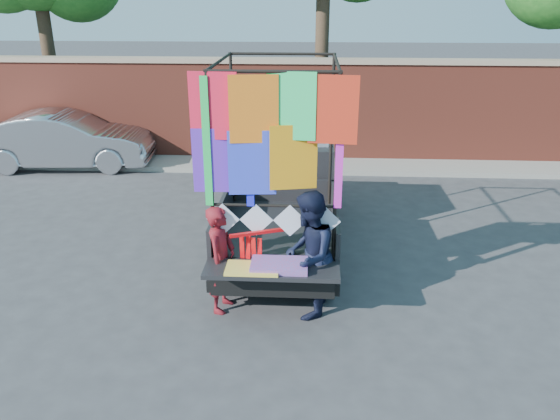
# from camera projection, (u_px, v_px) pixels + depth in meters

# --- Properties ---
(ground) EXTENTS (90.00, 90.00, 0.00)m
(ground) POSITION_uv_depth(u_px,v_px,m) (256.00, 294.00, 7.99)
(ground) COLOR #38383A
(ground) RESTS_ON ground
(brick_wall) EXTENTS (30.00, 0.45, 2.61)m
(brick_wall) POSITION_uv_depth(u_px,v_px,m) (282.00, 110.00, 14.00)
(brick_wall) COLOR brown
(brick_wall) RESTS_ON ground
(curb) EXTENTS (30.00, 1.20, 0.12)m
(curb) POSITION_uv_depth(u_px,v_px,m) (280.00, 165.00, 13.81)
(curb) COLOR gray
(curb) RESTS_ON ground
(pickup_truck) EXTENTS (2.06, 5.18, 3.26)m
(pickup_truck) POSITION_uv_depth(u_px,v_px,m) (283.00, 192.00, 9.69)
(pickup_truck) COLOR black
(pickup_truck) RESTS_ON ground
(sedan) EXTENTS (4.32, 1.81, 1.39)m
(sedan) POSITION_uv_depth(u_px,v_px,m) (66.00, 140.00, 13.61)
(sedan) COLOR #AAABB2
(sedan) RESTS_ON ground
(woman) EXTENTS (0.47, 0.62, 1.52)m
(woman) POSITION_uv_depth(u_px,v_px,m) (221.00, 259.00, 7.36)
(woman) COLOR maroon
(woman) RESTS_ON ground
(man) EXTENTS (0.76, 0.93, 1.75)m
(man) POSITION_uv_depth(u_px,v_px,m) (309.00, 255.00, 7.21)
(man) COLOR black
(man) RESTS_ON ground
(streamer_bundle) EXTENTS (0.88, 0.38, 0.64)m
(streamer_bundle) POSITION_uv_depth(u_px,v_px,m) (256.00, 245.00, 7.22)
(streamer_bundle) COLOR #F60D11
(streamer_bundle) RESTS_ON ground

